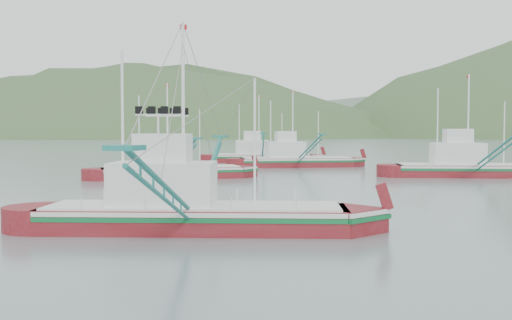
% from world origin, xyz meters
% --- Properties ---
extents(ground, '(1200.00, 1200.00, 0.00)m').
position_xyz_m(ground, '(0.00, 0.00, 0.00)').
color(ground, slate).
rests_on(ground, ground).
extents(main_boat, '(15.78, 27.30, 11.20)m').
position_xyz_m(main_boat, '(-1.25, -2.18, 2.02)').
color(main_boat, maroon).
rests_on(main_boat, ground).
extents(bg_boat_far, '(15.40, 25.98, 11.04)m').
position_xyz_m(bg_boat_far, '(-6.72, 52.31, 2.23)').
color(bg_boat_far, maroon).
rests_on(bg_boat_far, ground).
extents(bg_boat_left, '(17.56, 23.97, 10.57)m').
position_xyz_m(bg_boat_left, '(-15.22, 29.43, 2.22)').
color(bg_boat_left, maroon).
rests_on(bg_boat_left, ground).
extents(bg_boat_right, '(16.53, 28.77, 11.75)m').
position_xyz_m(bg_boat_right, '(14.86, 39.61, 1.98)').
color(bg_boat_right, maroon).
rests_on(bg_boat_right, ground).
extents(bg_boat_extra, '(15.57, 26.73, 11.04)m').
position_xyz_m(bg_boat_extra, '(-14.11, 62.66, 2.05)').
color(bg_boat_extra, maroon).
rests_on(bg_boat_extra, ground).
extents(headland_left, '(448.00, 308.00, 210.00)m').
position_xyz_m(headland_left, '(-180.00, 360.00, 0.00)').
color(headland_left, '#3A572C').
rests_on(headland_left, ground).
extents(ridge_distant, '(960.00, 400.00, 240.00)m').
position_xyz_m(ridge_distant, '(30.00, 560.00, 0.00)').
color(ridge_distant, slate).
rests_on(ridge_distant, ground).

